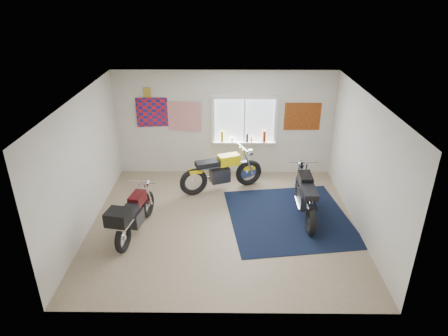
{
  "coord_description": "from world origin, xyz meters",
  "views": [
    {
      "loc": [
        0.08,
        -7.1,
        4.64
      ],
      "look_at": [
        0.01,
        0.4,
        1.1
      ],
      "focal_mm": 32.0,
      "sensor_mm": 36.0,
      "label": 1
    }
  ],
  "objects_px": {
    "navy_rug": "(289,217)",
    "yellow_triumph": "(221,172)",
    "black_chrome_bike": "(305,196)",
    "maroon_tourer": "(132,215)"
  },
  "relations": [
    {
      "from": "yellow_triumph",
      "to": "black_chrome_bike",
      "type": "distance_m",
      "value": 2.14
    },
    {
      "from": "navy_rug",
      "to": "yellow_triumph",
      "type": "distance_m",
      "value": 1.99
    },
    {
      "from": "maroon_tourer",
      "to": "black_chrome_bike",
      "type": "bearing_deg",
      "value": -66.06
    },
    {
      "from": "navy_rug",
      "to": "yellow_triumph",
      "type": "xyz_separation_m",
      "value": [
        -1.47,
        1.26,
        0.46
      ]
    },
    {
      "from": "black_chrome_bike",
      "to": "maroon_tourer",
      "type": "xyz_separation_m",
      "value": [
        -3.53,
        -0.84,
        0.02
      ]
    },
    {
      "from": "yellow_triumph",
      "to": "maroon_tourer",
      "type": "distance_m",
      "value": 2.62
    },
    {
      "from": "navy_rug",
      "to": "maroon_tourer",
      "type": "distance_m",
      "value": 3.3
    },
    {
      "from": "navy_rug",
      "to": "yellow_triumph",
      "type": "height_order",
      "value": "yellow_triumph"
    },
    {
      "from": "navy_rug",
      "to": "black_chrome_bike",
      "type": "distance_m",
      "value": 0.58
    },
    {
      "from": "yellow_triumph",
      "to": "black_chrome_bike",
      "type": "xyz_separation_m",
      "value": [
        1.81,
        -1.14,
        -0.01
      ]
    }
  ]
}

